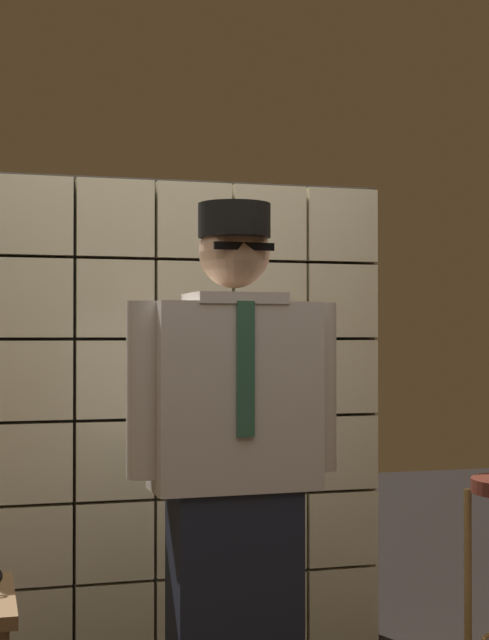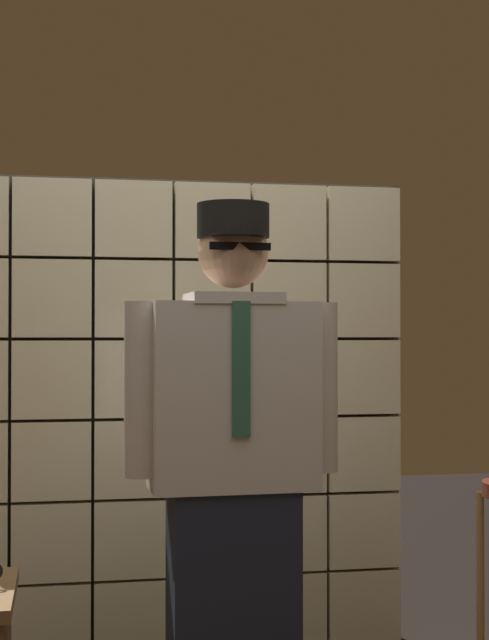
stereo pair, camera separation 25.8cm
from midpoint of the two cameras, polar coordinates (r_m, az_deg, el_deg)
name	(u,v)px [view 1 (the left image)]	position (r m, az deg, el deg)	size (l,w,h in m)	color
glass_block_wall	(154,418)	(4.02, -7.24, -5.79)	(1.99, 0.10, 1.99)	beige
standing_person	(234,467)	(3.07, -3.03, -8.68)	(0.69, 0.30, 1.74)	#1E2333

